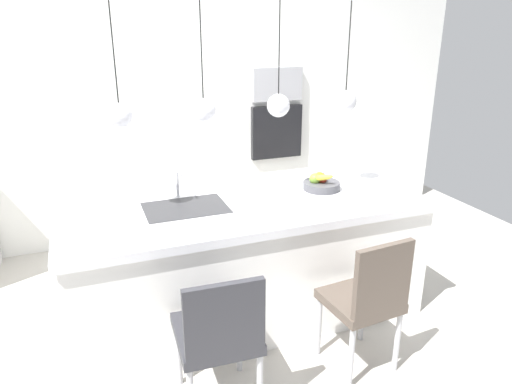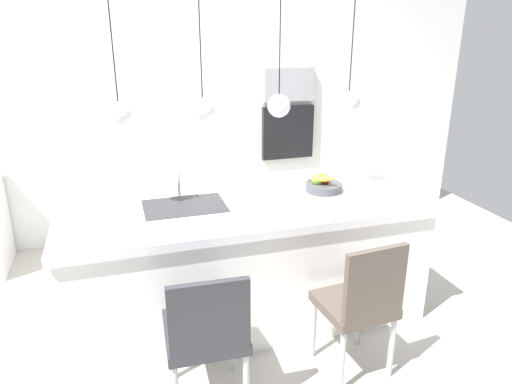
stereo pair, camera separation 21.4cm
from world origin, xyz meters
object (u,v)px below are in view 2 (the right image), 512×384
Objects in this scene: microwave at (289,84)px; chair_middle at (361,301)px; fruit_bowl at (323,184)px; oven at (287,132)px; chair_near at (206,331)px.

chair_middle is (-0.45, -2.48, -0.98)m from microwave.
oven is at bearing 79.01° from fruit_bowl.
oven is 0.61× the size of chair_middle.
fruit_bowl is 0.51× the size of microwave.
microwave is at bearing 79.64° from chair_middle.
oven is at bearing 60.69° from chair_near.
oven is 2.57m from chair_middle.
fruit_bowl is 0.50× the size of oven.
oven is 2.89m from chair_near.
chair_near is 0.94m from chair_middle.
fruit_bowl is 1.60m from oven.
oven reaches higher than chair_near.
chair_near is at bearing -119.31° from oven.
microwave is at bearing 60.69° from chair_near.
fruit_bowl is 1.49m from chair_near.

